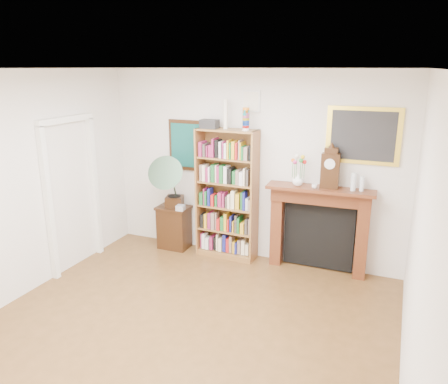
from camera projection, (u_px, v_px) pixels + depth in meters
name	position (u px, v px, depth m)	size (l,w,h in m)	color
room	(165.00, 219.00, 4.21)	(4.51, 5.01, 2.81)	#523719
door_casing	(72.00, 182.00, 6.13)	(0.08, 1.02, 2.17)	white
teal_poster	(186.00, 145.00, 6.73)	(0.58, 0.04, 0.78)	black
small_picture	(251.00, 101.00, 6.15)	(0.26, 0.04, 0.30)	white
gilt_painting	(363.00, 136.00, 5.68)	(0.95, 0.04, 0.75)	yellow
bookshelf	(227.00, 187.00, 6.46)	(0.91, 0.34, 2.25)	brown
side_cabinet	(174.00, 227.00, 6.99)	(0.51, 0.37, 0.69)	black
fireplace	(319.00, 221.00, 6.12)	(1.48, 0.41, 1.24)	#4A1911
gramophone	(169.00, 179.00, 6.66)	(0.68, 0.77, 0.86)	black
cd_stack	(180.00, 208.00, 6.70)	(0.12, 0.12, 0.08)	silver
mantel_clock	(330.00, 169.00, 5.83)	(0.24, 0.15, 0.55)	black
flower_vase	(298.00, 180.00, 6.01)	(0.16, 0.16, 0.16)	white
teacup	(314.00, 186.00, 5.88)	(0.07, 0.07, 0.06)	white
bottle_left	(353.00, 182.00, 5.75)	(0.07, 0.07, 0.24)	silver
bottle_right	(362.00, 184.00, 5.74)	(0.06, 0.06, 0.20)	silver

